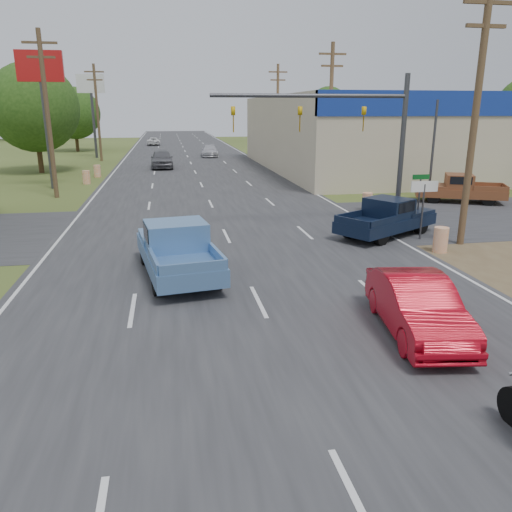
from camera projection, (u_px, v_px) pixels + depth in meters
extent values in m
plane|color=#3D491D|center=(359.00, 509.00, 7.04)|extent=(200.00, 200.00, 0.00)
cube|color=#2D2D30|center=(195.00, 172.00, 44.83)|extent=(15.00, 180.00, 0.02)
cube|color=#2D2D30|center=(222.00, 226.00, 24.04)|extent=(120.00, 10.00, 0.02)
cylinder|color=#4C3823|center=(475.00, 121.00, 19.49)|extent=(0.28, 0.28, 10.00)
cube|color=#4C3823|center=(489.00, 2.00, 18.30)|extent=(2.00, 0.14, 0.14)
cube|color=#4C3823|center=(486.00, 26.00, 18.53)|extent=(1.60, 0.14, 0.14)
cylinder|color=#4C3823|center=(330.00, 115.00, 36.50)|extent=(0.28, 0.28, 10.00)
cube|color=#4C3823|center=(333.00, 54.00, 35.31)|extent=(2.00, 0.14, 0.14)
cube|color=#4C3823|center=(332.00, 66.00, 35.54)|extent=(1.60, 0.14, 0.14)
cylinder|color=#4C3823|center=(278.00, 114.00, 53.50)|extent=(0.28, 0.28, 10.00)
cube|color=#4C3823|center=(278.00, 72.00, 52.32)|extent=(2.00, 0.14, 0.14)
cube|color=#4C3823|center=(278.00, 80.00, 52.54)|extent=(1.60, 0.14, 0.14)
cylinder|color=#4C3823|center=(48.00, 117.00, 30.50)|extent=(0.28, 0.28, 10.00)
cube|color=#4C3823|center=(39.00, 42.00, 29.31)|extent=(2.00, 0.14, 0.14)
cube|color=#4C3823|center=(41.00, 57.00, 29.54)|extent=(1.60, 0.14, 0.14)
cylinder|color=#4C3823|center=(98.00, 114.00, 53.17)|extent=(0.28, 0.28, 10.00)
cube|color=#4C3823|center=(94.00, 72.00, 51.99)|extent=(2.00, 0.14, 0.14)
cube|color=#4C3823|center=(95.00, 80.00, 52.21)|extent=(1.60, 0.14, 0.14)
cylinder|color=#422D19|center=(40.00, 154.00, 44.01)|extent=(0.44, 0.44, 3.24)
sphere|color=#1E3F12|center=(34.00, 107.00, 42.90)|extent=(7.56, 7.56, 7.56)
cylinder|color=#422D19|center=(77.00, 140.00, 66.62)|extent=(0.44, 0.44, 2.88)
sphere|color=#1E3F12|center=(74.00, 113.00, 65.63)|extent=(6.72, 6.72, 6.72)
cylinder|color=#422D19|center=(327.00, 128.00, 101.30)|extent=(0.44, 0.44, 3.42)
sphere|color=#1E3F12|center=(328.00, 107.00, 100.12)|extent=(7.98, 7.98, 7.98)
cylinder|color=#422D19|center=(13.00, 130.00, 91.26)|extent=(0.44, 0.44, 3.78)
sphere|color=#1E3F12|center=(9.00, 103.00, 89.96)|extent=(8.82, 8.82, 8.82)
cylinder|color=orange|center=(441.00, 240.00, 19.57)|extent=(0.56, 0.56, 1.00)
cylinder|color=orange|center=(367.00, 202.00, 27.66)|extent=(0.56, 0.56, 1.00)
cylinder|color=orange|center=(86.00, 177.00, 37.61)|extent=(0.56, 0.56, 1.00)
cylinder|color=orange|center=(97.00, 171.00, 41.43)|extent=(0.56, 0.56, 1.00)
cylinder|color=#3F3F44|center=(46.00, 123.00, 34.25)|extent=(0.30, 0.30, 9.00)
cube|color=#B21414|center=(40.00, 66.00, 33.21)|extent=(3.00, 0.35, 2.00)
cylinder|color=#3F3F44|center=(93.00, 118.00, 56.93)|extent=(0.30, 0.30, 9.00)
cube|color=white|center=(90.00, 84.00, 55.88)|extent=(3.00, 0.35, 2.00)
cylinder|color=#3F3F44|center=(422.00, 212.00, 21.29)|extent=(0.08, 0.08, 2.40)
cube|color=white|center=(425.00, 187.00, 20.98)|extent=(1.20, 0.05, 0.45)
cylinder|color=#3F3F44|center=(418.00, 205.00, 22.81)|extent=(0.08, 0.08, 2.40)
cube|color=#0C591E|center=(421.00, 177.00, 22.44)|extent=(0.80, 0.04, 0.22)
cylinder|color=#3F3F44|center=(402.00, 152.00, 23.53)|extent=(0.24, 0.24, 7.00)
cylinder|color=#3F3F44|center=(311.00, 96.00, 22.07)|extent=(9.00, 0.18, 0.18)
imported|color=gold|center=(364.00, 106.00, 22.62)|extent=(0.18, 0.40, 1.10)
imported|color=gold|center=(300.00, 106.00, 22.12)|extent=(0.18, 0.40, 1.10)
imported|color=gold|center=(233.00, 106.00, 21.62)|extent=(0.18, 0.40, 1.10)
imported|color=#AB0716|center=(417.00, 306.00, 12.36)|extent=(2.12, 4.56, 1.45)
cylinder|color=black|center=(145.00, 253.00, 18.06)|extent=(0.44, 0.89, 0.85)
cylinder|color=black|center=(194.00, 249.00, 18.60)|extent=(0.44, 0.89, 0.85)
cylinder|color=black|center=(158.00, 282.00, 15.03)|extent=(0.44, 0.89, 0.85)
cylinder|color=black|center=(216.00, 276.00, 15.58)|extent=(0.44, 0.89, 0.85)
cube|color=#517BAF|center=(178.00, 257.00, 16.75)|extent=(2.92, 5.79, 0.55)
cube|color=#517BAF|center=(169.00, 235.00, 18.17)|extent=(2.31, 2.38, 0.19)
cube|color=#517BAF|center=(176.00, 235.00, 16.65)|extent=(2.18, 1.93, 0.91)
cube|color=black|center=(176.00, 230.00, 16.60)|extent=(2.18, 1.61, 0.48)
cube|color=#517BAF|center=(193.00, 268.00, 14.16)|extent=(1.95, 0.37, 0.32)
cylinder|color=black|center=(390.00, 220.00, 23.69)|extent=(0.82, 0.65, 0.78)
cylinder|color=black|center=(421.00, 225.00, 22.51)|extent=(0.82, 0.65, 0.78)
cylinder|color=black|center=(350.00, 229.00, 21.77)|extent=(0.82, 0.65, 0.78)
cylinder|color=black|center=(381.00, 236.00, 20.59)|extent=(0.82, 0.65, 0.78)
cube|color=black|center=(386.00, 223.00, 22.08)|extent=(5.34, 4.29, 0.51)
cube|color=black|center=(406.00, 211.00, 22.95)|extent=(2.60, 2.58, 0.18)
cube|color=black|center=(389.00, 208.00, 21.95)|extent=(2.23, 2.32, 0.83)
cube|color=black|center=(389.00, 204.00, 21.91)|extent=(1.99, 2.20, 0.44)
cube|color=black|center=(351.00, 222.00, 20.40)|extent=(1.00, 1.57, 0.29)
cylinder|color=black|center=(434.00, 197.00, 29.81)|extent=(0.84, 0.60, 0.78)
cylinder|color=black|center=(432.00, 193.00, 31.34)|extent=(0.84, 0.60, 0.78)
cylinder|color=black|center=(489.00, 199.00, 29.05)|extent=(0.84, 0.60, 0.78)
cylinder|color=black|center=(484.00, 195.00, 30.58)|extent=(0.84, 0.60, 0.78)
cube|color=brown|center=(460.00, 192.00, 30.13)|extent=(5.45, 3.93, 0.51)
cube|color=brown|center=(433.00, 186.00, 30.42)|extent=(2.54, 2.51, 0.18)
cube|color=brown|center=(459.00, 181.00, 29.97)|extent=(2.15, 2.28, 0.83)
cube|color=black|center=(459.00, 179.00, 29.93)|extent=(1.89, 2.19, 0.44)
cube|color=brown|center=(506.00, 187.00, 29.41)|extent=(0.83, 1.67, 0.29)
imported|color=#5D5C62|center=(162.00, 159.00, 47.69)|extent=(2.12, 5.09, 1.72)
imported|color=silver|center=(210.00, 151.00, 59.32)|extent=(2.14, 4.77, 1.36)
imported|color=white|center=(153.00, 141.00, 78.21)|extent=(2.09, 4.32, 1.19)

